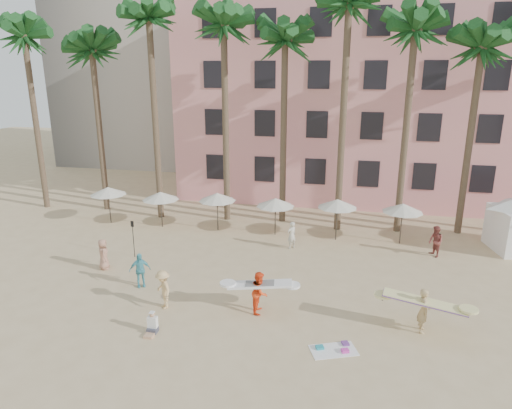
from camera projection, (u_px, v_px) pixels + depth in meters
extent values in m
plane|color=#D1B789|center=(247.00, 341.00, 18.53)|extent=(120.00, 120.00, 0.00)
cube|color=pink|center=(395.00, 100.00, 39.19)|extent=(35.00, 14.00, 16.00)
cylinder|color=brown|center=(36.00, 125.00, 34.74)|extent=(0.44, 0.44, 13.00)
cylinder|color=brown|center=(100.00, 133.00, 34.35)|extent=(0.44, 0.44, 12.00)
cylinder|color=brown|center=(155.00, 122.00, 32.12)|extent=(0.44, 0.44, 14.00)
cylinder|color=brown|center=(226.00, 127.00, 31.66)|extent=(0.44, 0.44, 13.50)
cylinder|color=brown|center=(284.00, 135.00, 31.46)|extent=(0.44, 0.44, 12.50)
cylinder|color=brown|center=(343.00, 123.00, 29.44)|extent=(0.44, 0.44, 14.50)
cylinder|color=brown|center=(405.00, 136.00, 29.31)|extent=(0.44, 0.44, 13.00)
cylinder|color=brown|center=(469.00, 144.00, 29.12)|extent=(0.44, 0.44, 12.00)
cylinder|color=#332B23|center=(110.00, 206.00, 32.50)|extent=(0.07, 0.07, 2.50)
cone|color=silver|center=(108.00, 191.00, 32.18)|extent=(2.50, 2.50, 0.55)
cylinder|color=#332B23|center=(161.00, 210.00, 31.61)|extent=(0.07, 0.07, 2.40)
cone|color=silver|center=(161.00, 196.00, 31.31)|extent=(2.50, 2.50, 0.55)
cylinder|color=#332B23|center=(218.00, 212.00, 30.98)|extent=(0.07, 0.07, 2.50)
cone|color=silver|center=(217.00, 197.00, 30.67)|extent=(2.50, 2.50, 0.55)
cylinder|color=#332B23|center=(275.00, 217.00, 30.10)|extent=(0.07, 0.07, 2.40)
cone|color=silver|center=(275.00, 202.00, 29.80)|extent=(2.50, 2.50, 0.55)
cylinder|color=#332B23|center=(337.00, 221.00, 29.17)|extent=(0.07, 0.07, 2.60)
cone|color=silver|center=(337.00, 203.00, 28.84)|extent=(2.50, 2.50, 0.55)
cylinder|color=#332B23|center=(401.00, 225.00, 28.57)|extent=(0.07, 0.07, 2.50)
cone|color=silver|center=(403.00, 208.00, 28.25)|extent=(2.50, 2.50, 0.55)
cube|color=white|center=(333.00, 350.00, 17.92)|extent=(2.04, 1.60, 0.02)
cube|color=teal|center=(320.00, 347.00, 18.01)|extent=(0.37, 0.34, 0.10)
cube|color=#D13AAA|center=(345.00, 351.00, 17.77)|extent=(0.34, 0.31, 0.12)
cube|color=#6F3A8B|center=(345.00, 343.00, 18.29)|extent=(0.35, 0.38, 0.08)
imported|color=tan|center=(424.00, 310.00, 18.97)|extent=(0.49, 0.73, 1.96)
cube|color=#EEE795|center=(425.00, 302.00, 18.86)|extent=(3.42, 1.28, 0.39)
imported|color=#FF491A|center=(260.00, 292.00, 20.54)|extent=(0.78, 0.98, 1.94)
cube|color=white|center=(260.00, 284.00, 20.43)|extent=(2.96, 1.17, 0.30)
imported|color=#DBB375|center=(163.00, 289.00, 20.90)|extent=(1.32, 1.34, 1.85)
imported|color=brown|center=(436.00, 242.00, 26.66)|extent=(1.03, 1.12, 1.86)
imported|color=beige|center=(292.00, 235.00, 27.87)|extent=(0.73, 0.74, 1.72)
imported|color=#AE7962|center=(103.00, 254.00, 25.01)|extent=(0.91, 1.01, 1.73)
imported|color=#50AFBC|center=(140.00, 270.00, 22.96)|extent=(1.13, 0.92, 1.80)
cylinder|color=black|center=(133.00, 240.00, 26.54)|extent=(0.04, 0.04, 2.10)
cube|color=black|center=(132.00, 224.00, 26.26)|extent=(0.18, 0.03, 0.35)
cube|color=#3F3F4C|center=(153.00, 330.00, 19.13)|extent=(0.41, 0.38, 0.22)
cube|color=tan|center=(149.00, 335.00, 18.84)|extent=(0.37, 0.41, 0.11)
cube|color=white|center=(153.00, 322.00, 19.07)|extent=(0.40, 0.24, 0.50)
sphere|color=tan|center=(152.00, 314.00, 18.97)|extent=(0.22, 0.22, 0.22)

